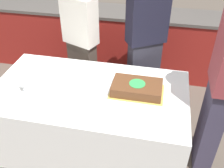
% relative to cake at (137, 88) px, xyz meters
% --- Properties ---
extents(ground_plane, '(14.00, 14.00, 0.00)m').
position_rel_cake_xyz_m(ground_plane, '(-0.45, -0.06, -0.77)').
color(ground_plane, brown).
extents(back_counter, '(4.40, 0.58, 0.92)m').
position_rel_cake_xyz_m(back_counter, '(-0.45, 1.53, -0.31)').
color(back_counter, maroon).
rests_on(back_counter, ground_plane).
extents(dining_table, '(1.87, 1.03, 0.72)m').
position_rel_cake_xyz_m(dining_table, '(-0.45, -0.06, -0.41)').
color(dining_table, silver).
rests_on(dining_table, ground_plane).
extents(cake, '(0.50, 0.33, 0.10)m').
position_rel_cake_xyz_m(cake, '(0.00, 0.00, 0.00)').
color(cake, gold).
rests_on(cake, dining_table).
extents(plate_stack, '(0.24, 0.24, 0.04)m').
position_rel_cake_xyz_m(plate_stack, '(-1.12, -0.06, -0.02)').
color(plate_stack, white).
rests_on(plate_stack, dining_table).
extents(wine_glass, '(0.07, 0.07, 0.18)m').
position_rel_cake_xyz_m(wine_glass, '(-1.03, -0.23, 0.07)').
color(wine_glass, white).
rests_on(wine_glass, dining_table).
extents(side_plate_near_cake, '(0.17, 0.17, 0.00)m').
position_rel_cake_xyz_m(side_plate_near_cake, '(0.10, 0.29, -0.04)').
color(side_plate_near_cake, white).
rests_on(side_plate_near_cake, dining_table).
extents(utensil_pile, '(0.17, 0.12, 0.02)m').
position_rel_cake_xyz_m(utensil_pile, '(-0.32, -0.42, -0.04)').
color(utensil_pile, white).
rests_on(utensil_pile, dining_table).
extents(person_cutting_cake, '(0.46, 0.39, 1.72)m').
position_rel_cake_xyz_m(person_cutting_cake, '(0.00, 0.67, 0.12)').
color(person_cutting_cake, '#282833').
rests_on(person_cutting_cake, ground_plane).
extents(person_seated_right, '(0.23, 0.39, 1.79)m').
position_rel_cake_xyz_m(person_seated_right, '(0.71, -0.06, 0.17)').
color(person_seated_right, '#383347').
rests_on(person_seated_right, ground_plane).
extents(person_standing_back, '(0.44, 0.33, 1.57)m').
position_rel_cake_xyz_m(person_standing_back, '(-0.75, 0.67, 0.05)').
color(person_standing_back, '#4C4238').
rests_on(person_standing_back, ground_plane).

